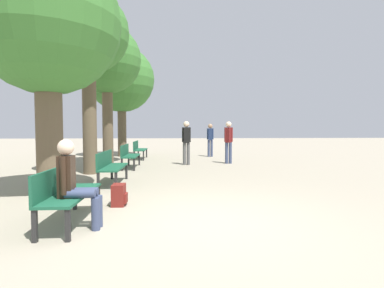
{
  "coord_description": "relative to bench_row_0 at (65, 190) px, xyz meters",
  "views": [
    {
      "loc": [
        -0.38,
        -4.64,
        1.47
      ],
      "look_at": [
        0.22,
        5.07,
        0.96
      ],
      "focal_mm": 28.0,
      "sensor_mm": 36.0,
      "label": 1
    }
  ],
  "objects": [
    {
      "name": "ground_plane",
      "position": [
        2.05,
        -0.03,
        -0.51
      ],
      "size": [
        80.0,
        80.0,
        0.0
      ],
      "primitive_type": "plane",
      "color": "gray"
    },
    {
      "name": "bench_row_0",
      "position": [
        0.0,
        0.0,
        0.0
      ],
      "size": [
        0.51,
        1.65,
        0.86
      ],
      "color": "#195138",
      "rests_on": "ground_plane"
    },
    {
      "name": "bench_row_1",
      "position": [
        0.0,
        3.24,
        0.0
      ],
      "size": [
        0.51,
        1.65,
        0.86
      ],
      "color": "#195138",
      "rests_on": "ground_plane"
    },
    {
      "name": "bench_row_2",
      "position": [
        0.0,
        6.49,
        0.0
      ],
      "size": [
        0.51,
        1.65,
        0.86
      ],
      "color": "#195138",
      "rests_on": "ground_plane"
    },
    {
      "name": "bench_row_3",
      "position": [
        0.0,
        9.73,
        0.0
      ],
      "size": [
        0.51,
        1.65,
        0.86
      ],
      "color": "#195138",
      "rests_on": "ground_plane"
    },
    {
      "name": "tree_row_0",
      "position": [
        -1.03,
        2.01,
        3.18
      ],
      "size": [
        3.13,
        3.13,
        5.33
      ],
      "color": "brown",
      "rests_on": "ground_plane"
    },
    {
      "name": "tree_row_1",
      "position": [
        -1.03,
        5.15,
        3.9
      ],
      "size": [
        2.58,
        2.58,
        5.82
      ],
      "color": "brown",
      "rests_on": "ground_plane"
    },
    {
      "name": "tree_row_2",
      "position": [
        -1.03,
        7.8,
        3.69
      ],
      "size": [
        2.77,
        2.77,
        5.66
      ],
      "color": "brown",
      "rests_on": "ground_plane"
    },
    {
      "name": "tree_row_3",
      "position": [
        -1.03,
        11.2,
        3.47
      ],
      "size": [
        3.4,
        3.4,
        5.72
      ],
      "color": "brown",
      "rests_on": "ground_plane"
    },
    {
      "name": "person_seated",
      "position": [
        0.24,
        -0.28,
        0.19
      ],
      "size": [
        0.6,
        0.34,
        1.31
      ],
      "color": "#384260",
      "rests_on": "ground_plane"
    },
    {
      "name": "backpack",
      "position": [
        0.63,
        1.02,
        -0.31
      ],
      "size": [
        0.27,
        0.33,
        0.41
      ],
      "color": "maroon",
      "rests_on": "ground_plane"
    },
    {
      "name": "pedestrian_near",
      "position": [
        2.18,
        7.32,
        0.49
      ],
      "size": [
        0.36,
        0.24,
        1.76
      ],
      "color": "#4C4C4C",
      "rests_on": "ground_plane"
    },
    {
      "name": "pedestrian_mid",
      "position": [
        3.56,
        10.73,
        0.46
      ],
      "size": [
        0.35,
        0.25,
        1.71
      ],
      "color": "#384260",
      "rests_on": "ground_plane"
    },
    {
      "name": "pedestrian_far",
      "position": [
        3.95,
        7.65,
        0.49
      ],
      "size": [
        0.36,
        0.31,
        1.75
      ],
      "color": "#384260",
      "rests_on": "ground_plane"
    }
  ]
}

